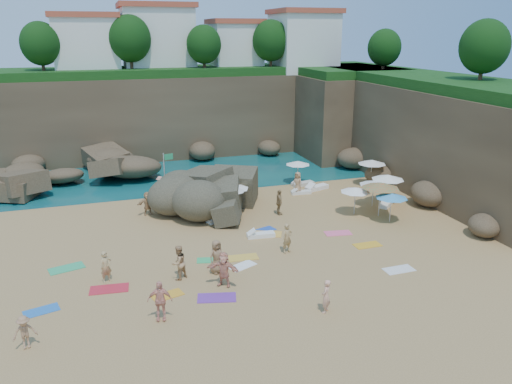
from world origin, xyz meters
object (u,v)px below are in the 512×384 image
object	(u,v)px
rock_outcrop	(197,214)
person_stand_1	(179,263)
person_stand_3	(279,202)
person_stand_6	(326,296)
person_stand_0	(106,267)
person_stand_2	(160,186)
person_stand_5	(148,203)
parasol_0	(228,188)
lounger_0	(220,219)
flag_pole	(166,171)
parasol_2	(298,163)
parasol_1	(241,168)
person_stand_4	(298,183)

from	to	relation	value
rock_outcrop	person_stand_1	size ratio (longest dim) A/B	3.92
person_stand_3	person_stand_6	distance (m)	12.85
person_stand_0	person_stand_3	size ratio (longest dim) A/B	0.91
rock_outcrop	person_stand_2	world-z (taller)	person_stand_2
person_stand_0	person_stand_2	distance (m)	13.96
person_stand_2	person_stand_5	distance (m)	4.11
rock_outcrop	parasol_0	size ratio (longest dim) A/B	3.06
person_stand_1	person_stand_6	bearing A→B (deg)	103.87
person_stand_5	person_stand_6	bearing A→B (deg)	-78.07
lounger_0	person_stand_1	world-z (taller)	person_stand_1
lounger_0	parasol_0	bearing A→B (deg)	23.59
person_stand_6	person_stand_0	bearing A→B (deg)	-79.75
flag_pole	person_stand_1	distance (m)	12.46
person_stand_5	parasol_2	bearing A→B (deg)	6.23
person_stand_6	person_stand_1	bearing A→B (deg)	-88.79
person_stand_5	lounger_0	bearing A→B (deg)	-41.43
parasol_0	person_stand_1	size ratio (longest dim) A/B	1.28
rock_outcrop	parasol_2	distance (m)	10.91
person_stand_6	person_stand_5	bearing A→B (deg)	-114.55
lounger_0	rock_outcrop	bearing A→B (deg)	108.82
person_stand_2	person_stand_3	world-z (taller)	person_stand_3
person_stand_0	person_stand_5	distance (m)	9.85
rock_outcrop	parasol_0	bearing A→B (deg)	-27.52
person_stand_1	person_stand_2	bearing A→B (deg)	-127.82
parasol_1	person_stand_5	xyz separation A→B (m)	(-7.79, -3.30, -1.03)
parasol_2	person_stand_1	xyz separation A→B (m)	(-12.36, -14.05, -0.85)
person_stand_0	person_stand_4	size ratio (longest dim) A/B	0.95
person_stand_1	person_stand_3	size ratio (longest dim) A/B	1.01
parasol_1	person_stand_4	size ratio (longest dim) A/B	1.21
person_stand_1	rock_outcrop	bearing A→B (deg)	-140.94
flag_pole	person_stand_3	world-z (taller)	flag_pole
person_stand_1	person_stand_5	xyz separation A→B (m)	(-0.50, 10.20, -0.09)
flag_pole	parasol_0	xyz separation A→B (m)	(3.62, -4.18, -0.40)
person_stand_2	person_stand_3	distance (m)	9.95
person_stand_4	person_stand_5	bearing A→B (deg)	-112.90
person_stand_3	person_stand_4	bearing A→B (deg)	-31.18
parasol_2	person_stand_4	world-z (taller)	parasol_2
parasol_1	person_stand_3	xyz separation A→B (m)	(0.96, -6.12, -0.95)
parasol_1	person_stand_6	world-z (taller)	parasol_1
parasol_2	person_stand_5	world-z (taller)	parasol_2
lounger_0	person_stand_0	size ratio (longest dim) A/B	1.18
parasol_0	rock_outcrop	bearing A→B (deg)	152.48
person_stand_3	person_stand_4	world-z (taller)	person_stand_3
person_stand_6	parasol_1	bearing A→B (deg)	-141.30
parasol_2	person_stand_4	xyz separation A→B (m)	(-1.07, -2.63, -0.89)
person_stand_0	person_stand_3	world-z (taller)	person_stand_3
parasol_0	person_stand_5	distance (m)	5.81
person_stand_5	person_stand_4	bearing A→B (deg)	-4.51
rock_outcrop	parasol_2	bearing A→B (deg)	26.81
person_stand_1	person_stand_3	distance (m)	11.06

